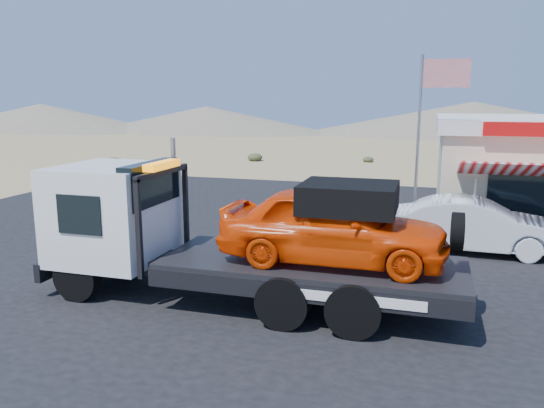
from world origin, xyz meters
name	(u,v)px	position (x,y,z in m)	size (l,w,h in m)	color
ground	(239,262)	(0.00, 0.00, 0.00)	(120.00, 120.00, 0.00)	#9E895A
asphalt_lot	(327,241)	(2.00, 3.00, 0.01)	(32.00, 24.00, 0.02)	black
tow_truck	(237,229)	(0.99, -2.75, 1.71)	(9.50, 2.82, 3.18)	black
white_sedan	(475,225)	(6.54, 3.04, 0.84)	(1.74, 5.00, 1.65)	silver
flagpole	(426,125)	(4.93, 4.50, 3.76)	(1.55, 0.10, 6.00)	#99999E
desert_scrub	(52,178)	(-14.70, 10.33, 0.31)	(24.73, 33.14, 0.78)	#303C20
distant_hills	(314,119)	(-9.77, 55.14, 1.89)	(126.00, 48.00, 4.20)	#726B59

